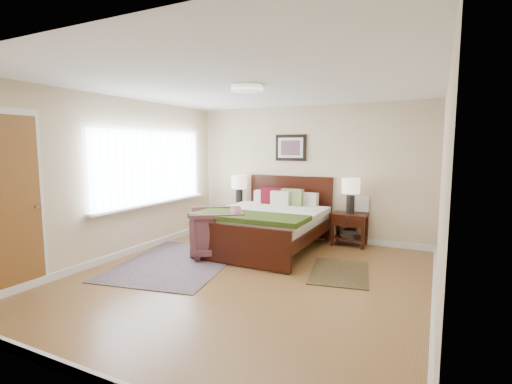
% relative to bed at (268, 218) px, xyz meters
% --- Properties ---
extents(floor, '(5.00, 5.00, 0.00)m').
position_rel_bed_xyz_m(floor, '(0.35, -1.44, -0.54)').
color(floor, brown).
rests_on(floor, ground).
extents(back_wall, '(4.50, 0.04, 2.50)m').
position_rel_bed_xyz_m(back_wall, '(0.35, 1.06, 0.71)').
color(back_wall, beige).
rests_on(back_wall, ground).
extents(front_wall, '(4.50, 0.04, 2.50)m').
position_rel_bed_xyz_m(front_wall, '(0.35, -3.94, 0.71)').
color(front_wall, beige).
rests_on(front_wall, ground).
extents(left_wall, '(0.04, 5.00, 2.50)m').
position_rel_bed_xyz_m(left_wall, '(-1.90, -1.44, 0.71)').
color(left_wall, beige).
rests_on(left_wall, ground).
extents(right_wall, '(0.04, 5.00, 2.50)m').
position_rel_bed_xyz_m(right_wall, '(2.60, -1.44, 0.71)').
color(right_wall, beige).
rests_on(right_wall, ground).
extents(ceiling, '(4.50, 5.00, 0.02)m').
position_rel_bed_xyz_m(ceiling, '(0.35, -1.44, 1.96)').
color(ceiling, white).
rests_on(ceiling, back_wall).
extents(window, '(0.11, 2.72, 1.32)m').
position_rel_bed_xyz_m(window, '(-1.85, -0.74, 0.84)').
color(window, silver).
rests_on(window, left_wall).
extents(door, '(0.06, 1.00, 2.18)m').
position_rel_bed_xyz_m(door, '(-1.88, -3.19, 0.54)').
color(door, silver).
rests_on(door, ground).
extents(ceil_fixture, '(0.44, 0.44, 0.08)m').
position_rel_bed_xyz_m(ceil_fixture, '(0.35, -1.44, 1.93)').
color(ceil_fixture, white).
rests_on(ceil_fixture, ceiling).
extents(bed, '(1.78, 2.16, 1.16)m').
position_rel_bed_xyz_m(bed, '(0.00, 0.00, 0.00)').
color(bed, '#320E07').
rests_on(bed, ground).
extents(wall_art, '(0.62, 0.05, 0.50)m').
position_rel_bed_xyz_m(wall_art, '(0.00, 1.03, 1.18)').
color(wall_art, black).
rests_on(wall_art, back_wall).
extents(nightstand_left, '(0.47, 0.42, 0.56)m').
position_rel_bed_xyz_m(nightstand_left, '(-1.02, 0.81, -0.10)').
color(nightstand_left, '#320E07').
rests_on(nightstand_left, ground).
extents(nightstand_right, '(0.58, 0.44, 0.58)m').
position_rel_bed_xyz_m(nightstand_right, '(1.20, 0.82, -0.18)').
color(nightstand_right, '#320E07').
rests_on(nightstand_right, ground).
extents(lamp_left, '(0.31, 0.31, 0.61)m').
position_rel_bed_xyz_m(lamp_left, '(-1.02, 0.83, 0.44)').
color(lamp_left, black).
rests_on(lamp_left, nightstand_left).
extents(lamp_right, '(0.31, 0.31, 0.61)m').
position_rel_bed_xyz_m(lamp_right, '(1.20, 0.83, 0.46)').
color(lamp_right, black).
rests_on(lamp_right, nightstand_right).
extents(armchair, '(1.15, 1.14, 0.76)m').
position_rel_bed_xyz_m(armchair, '(-0.58, -0.72, -0.16)').
color(armchair, brown).
rests_on(armchair, ground).
extents(rug_persian, '(1.93, 2.43, 0.01)m').
position_rel_bed_xyz_m(rug_persian, '(-0.91, -1.33, -0.53)').
color(rug_persian, '#0E1146').
rests_on(rug_persian, ground).
extents(rug_navy, '(0.96, 1.27, 0.01)m').
position_rel_bed_xyz_m(rug_navy, '(1.40, -0.70, -0.53)').
color(rug_navy, black).
rests_on(rug_navy, ground).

